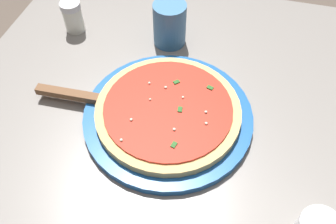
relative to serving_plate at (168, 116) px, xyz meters
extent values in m
cube|color=black|center=(-0.45, -0.38, -0.39)|extent=(0.06, 0.06, 0.70)
cube|color=black|center=(0.37, -0.38, -0.39)|extent=(0.06, 0.06, 0.70)
cube|color=gray|center=(-0.04, 0.01, -0.02)|extent=(0.96, 0.93, 0.03)
cylinder|color=#195199|center=(0.00, 0.00, 0.00)|extent=(0.32, 0.32, 0.02)
cylinder|color=#DBB26B|center=(0.00, 0.00, 0.02)|extent=(0.27, 0.27, 0.02)
cylinder|color=red|center=(0.00, 0.00, 0.03)|extent=(0.24, 0.24, 0.00)
sphere|color=#EFEACC|center=(-0.02, -0.03, 0.03)|extent=(0.00, 0.00, 0.00)
sphere|color=#EFEACC|center=(0.06, 0.05, 0.03)|extent=(0.01, 0.01, 0.01)
sphere|color=#EFEACC|center=(-0.07, 0.00, 0.03)|extent=(0.01, 0.01, 0.01)
sphere|color=#EFEACC|center=(0.06, 0.09, 0.03)|extent=(0.01, 0.01, 0.01)
sphere|color=#EFEACC|center=(0.05, -0.05, 0.03)|extent=(0.00, 0.00, 0.00)
sphere|color=#EFEACC|center=(-0.07, 0.02, 0.03)|extent=(0.01, 0.01, 0.01)
sphere|color=#EFEACC|center=(0.04, -0.01, 0.03)|extent=(0.00, 0.00, 0.00)
sphere|color=#EFEACC|center=(-0.02, 0.05, 0.03)|extent=(0.01, 0.01, 0.01)
sphere|color=#EFEACC|center=(0.02, -0.04, 0.03)|extent=(0.01, 0.01, 0.01)
cube|color=#23561E|center=(-0.02, 0.00, 0.03)|extent=(0.01, 0.01, 0.00)
cube|color=#23561E|center=(-0.03, 0.08, 0.03)|extent=(0.01, 0.01, 0.00)
cube|color=#23561E|center=(0.00, -0.06, 0.03)|extent=(0.01, 0.01, 0.00)
cube|color=#23561E|center=(-0.07, -0.06, 0.03)|extent=(0.01, 0.01, 0.00)
cube|color=silver|center=(0.09, 0.00, 0.01)|extent=(0.09, 0.07, 0.00)
cube|color=brown|center=(0.20, 0.01, 0.01)|extent=(0.13, 0.02, 0.01)
cylinder|color=teal|center=(0.05, -0.22, 0.04)|extent=(0.07, 0.07, 0.10)
cylinder|color=silver|center=(0.28, -0.20, 0.02)|extent=(0.04, 0.04, 0.06)
cylinder|color=silver|center=(0.28, -0.20, 0.06)|extent=(0.05, 0.05, 0.01)
camera|label=1|loc=(-0.10, 0.39, 0.53)|focal=37.41mm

